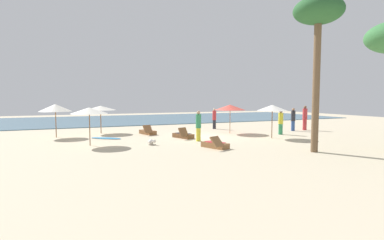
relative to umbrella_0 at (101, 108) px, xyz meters
name	(u,v)px	position (x,y,z in m)	size (l,w,h in m)	color
ground_plane	(204,137)	(6.08, -4.59, -1.84)	(60.00, 60.00, 0.00)	beige
ocean_water	(142,119)	(6.08, 12.41, -1.81)	(48.00, 16.00, 0.06)	#476B7F
umbrella_0	(101,108)	(0.00, 0.00, 0.00)	(2.19, 2.19, 1.99)	brown
umbrella_1	(89,111)	(-1.19, -5.55, 0.06)	(1.96, 1.96, 2.07)	brown
umbrella_2	(55,108)	(-2.95, -1.20, 0.09)	(2.03, 2.03, 2.17)	brown
umbrella_3	(230,107)	(8.59, -3.72, 0.05)	(2.20, 2.20, 2.08)	olive
umbrella_4	(272,108)	(9.77, -7.00, 0.11)	(1.93, 1.93, 2.13)	brown
lounger_0	(148,132)	(2.96, -1.95, -1.67)	(0.98, 1.76, 0.71)	brown
lounger_1	(183,135)	(4.56, -4.74, -1.66)	(1.11, 1.74, 0.74)	brown
lounger_2	(215,145)	(4.69, -8.93, -1.66)	(1.13, 1.79, 0.68)	olive
person_0	(281,122)	(11.56, -5.65, -0.97)	(0.47, 0.47, 1.72)	#338C59
person_1	(214,118)	(8.96, -0.54, -0.97)	(0.41, 0.41, 1.70)	#26262D
person_2	(293,119)	(13.95, -4.20, -0.93)	(0.44, 0.44, 1.78)	#2D4C8C
person_3	(198,126)	(4.90, -6.35, -0.91)	(0.44, 0.44, 1.82)	yellow
person_4	(305,118)	(15.18, -4.15, -0.85)	(0.49, 0.49, 1.94)	#BF3338
palm_0	(318,18)	(8.56, -11.76, 4.47)	(2.29, 2.29, 7.26)	brown
dog	(151,142)	(1.95, -6.57, -1.67)	(0.52, 0.67, 0.32)	silver
surfboard	(106,138)	(-0.04, -3.09, -1.80)	(1.99, 1.72, 0.07)	#338CCC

